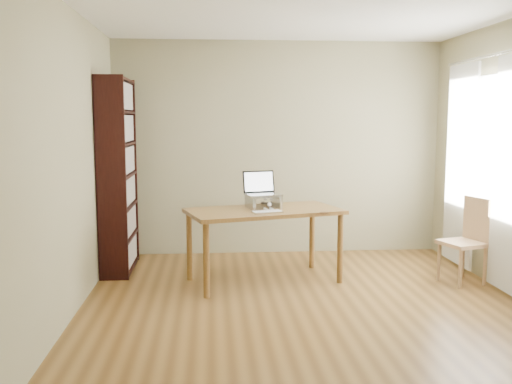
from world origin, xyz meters
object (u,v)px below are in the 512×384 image
Objects in this scene: bookshelf at (119,175)px; cat at (264,202)px; laptop at (263,189)px; chair at (469,238)px; desk at (264,218)px; keyboard at (267,212)px.

cat is (1.55, -0.48, -0.24)m from bookshelf.
chair is at bearing -26.18° from laptop.
chair is (3.60, -0.82, -0.58)m from bookshelf.
bookshelf reaches higher than chair.
laptop is at bearing 105.34° from cat.
chair is at bearing -12.80° from bookshelf.
cat is (0.01, 0.11, 0.15)m from desk.
cat is at bearing 153.15° from chair.
bookshelf is at bearing 142.93° from desk.
laptop reaches higher than keyboard.
bookshelf is 1.61m from laptop.
laptop is 2.15m from chair.
keyboard is 0.67× the size of cat.
keyboard is at bearing -27.64° from bookshelf.
bookshelf reaches higher than cat.
laptop is at bearing 75.66° from keyboard.
keyboard is at bearing -100.17° from cat.
laptop reaches higher than desk.
desk is 0.24m from keyboard.
bookshelf is at bearing 147.62° from laptop.
laptop is at bearing 73.93° from desk.
keyboard is (0.01, -0.36, -0.18)m from laptop.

